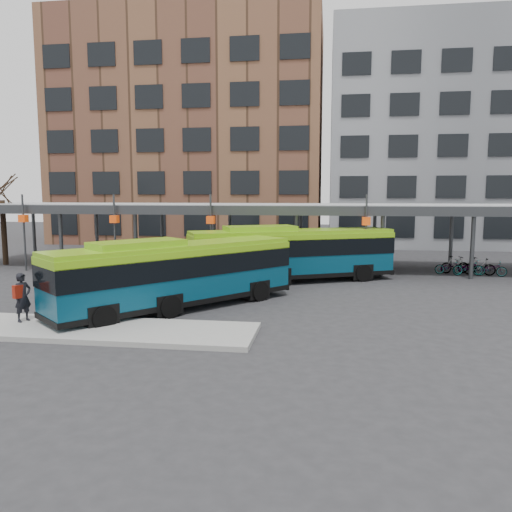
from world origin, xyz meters
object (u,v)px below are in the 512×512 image
Objects in this scene: tree at (4,229)px; bus_rear at (292,252)px; bus_front at (177,272)px; pedestrian at (23,297)px.

tree reaches higher than bus_rear.
tree is at bearing 94.92° from bus_front.
tree is 0.57× the size of bus_front.
bus_rear is 14.07m from pedestrian.
pedestrian is (10.84, -14.59, -1.34)m from tree.
bus_rear is at bearing -10.91° from tree.
bus_rear reaches higher than pedestrian.
tree is at bearing 143.82° from bus_rear.
tree is 20.29m from bus_rear.
pedestrian is at bearing -155.43° from bus_rear.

